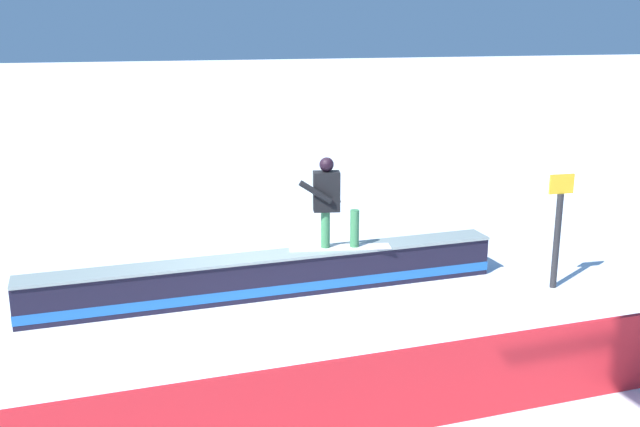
% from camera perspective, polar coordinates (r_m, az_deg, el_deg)
% --- Properties ---
extents(ground_plane, '(120.00, 120.00, 0.00)m').
position_cam_1_polar(ground_plane, '(11.43, -3.90, -6.28)').
color(ground_plane, white).
extents(grind_box, '(7.30, 1.16, 0.65)m').
position_cam_1_polar(grind_box, '(11.33, -3.93, -4.89)').
color(grind_box, black).
rests_on(grind_box, ground_plane).
extents(snowboarder, '(1.60, 0.51, 1.43)m').
position_cam_1_polar(snowboarder, '(11.31, 0.78, 1.03)').
color(snowboarder, silver).
rests_on(snowboarder, grind_box).
extents(safety_fence, '(9.85, 0.93, 0.92)m').
position_cam_1_polar(safety_fence, '(7.54, 1.52, -14.30)').
color(safety_fence, red).
rests_on(safety_fence, ground_plane).
extents(trail_marker, '(0.40, 0.10, 1.82)m').
position_cam_1_polar(trail_marker, '(11.98, 17.81, -1.04)').
color(trail_marker, '#262628').
rests_on(trail_marker, ground_plane).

